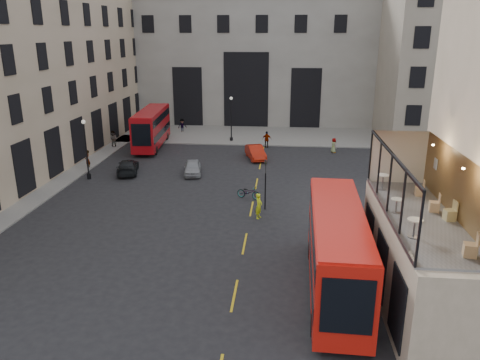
# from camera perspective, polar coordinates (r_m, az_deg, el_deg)

# --- Properties ---
(ground) EXTENTS (140.00, 140.00, 0.00)m
(ground) POSITION_cam_1_polar(r_m,az_deg,el_deg) (23.96, 4.22, -14.08)
(ground) COLOR black
(ground) RESTS_ON ground
(host_frontage) EXTENTS (3.00, 11.00, 4.50)m
(host_frontage) POSITION_cam_1_polar(r_m,az_deg,el_deg) (23.70, 20.48, -9.41)
(host_frontage) COLOR #C9B297
(host_frontage) RESTS_ON ground
(cafe_floor) EXTENTS (3.00, 10.00, 0.10)m
(cafe_floor) POSITION_cam_1_polar(r_m,az_deg,el_deg) (22.79, 21.09, -4.23)
(cafe_floor) COLOR slate
(cafe_floor) RESTS_ON host_frontage
(gateway) EXTENTS (35.00, 10.60, 18.00)m
(gateway) POSITION_cam_1_polar(r_m,az_deg,el_deg) (68.65, 1.12, 15.00)
(gateway) COLOR #9F9C94
(gateway) RESTS_ON ground
(building_right) EXTENTS (16.60, 18.60, 20.00)m
(building_right) POSITION_cam_1_polar(r_m,az_deg,el_deg) (63.55, 24.36, 14.19)
(building_right) COLOR #A19482
(building_right) RESTS_ON ground
(pavement_far) EXTENTS (40.00, 12.00, 0.12)m
(pavement_far) POSITION_cam_1_polar(r_m,az_deg,el_deg) (60.04, -0.63, 5.63)
(pavement_far) COLOR slate
(pavement_far) RESTS_ON ground
(traffic_light_near) EXTENTS (0.16, 0.20, 3.80)m
(traffic_light_near) POSITION_cam_1_polar(r_m,az_deg,el_deg) (33.97, 3.13, 0.23)
(traffic_light_near) COLOR black
(traffic_light_near) RESTS_ON ground
(traffic_light_far) EXTENTS (0.16, 0.20, 3.80)m
(traffic_light_far) POSITION_cam_1_polar(r_m,az_deg,el_deg) (51.73, -11.85, 5.97)
(traffic_light_far) COLOR black
(traffic_light_far) RESTS_ON ground
(street_lamp_a) EXTENTS (0.36, 0.36, 5.33)m
(street_lamp_a) POSITION_cam_1_polar(r_m,az_deg,el_deg) (43.29, -18.20, 3.16)
(street_lamp_a) COLOR black
(street_lamp_a) RESTS_ON ground
(street_lamp_b) EXTENTS (0.36, 0.36, 5.33)m
(street_lamp_b) POSITION_cam_1_polar(r_m,az_deg,el_deg) (55.68, -1.07, 7.12)
(street_lamp_b) COLOR black
(street_lamp_b) RESTS_ON ground
(bus_near) EXTENTS (2.80, 10.93, 4.34)m
(bus_near) POSITION_cam_1_polar(r_m,az_deg,el_deg) (23.75, 11.71, -8.05)
(bus_near) COLOR red
(bus_near) RESTS_ON ground
(bus_far) EXTENTS (3.18, 10.69, 4.20)m
(bus_far) POSITION_cam_1_polar(r_m,az_deg,el_deg) (54.03, -10.73, 6.46)
(bus_far) COLOR #A50B11
(bus_far) RESTS_ON ground
(car_a) EXTENTS (2.12, 3.94, 1.27)m
(car_a) POSITION_cam_1_polar(r_m,az_deg,el_deg) (43.23, -5.81, 1.53)
(car_a) COLOR #9A9DA2
(car_a) RESTS_ON ground
(car_b) EXTENTS (2.60, 4.47, 1.39)m
(car_b) POSITION_cam_1_polar(r_m,az_deg,el_deg) (48.26, 1.91, 3.40)
(car_b) COLOR #B11C0A
(car_b) RESTS_ON ground
(car_c) EXTENTS (2.74, 4.68, 1.27)m
(car_c) POSITION_cam_1_polar(r_m,az_deg,el_deg) (44.55, -13.51, 1.61)
(car_c) COLOR black
(car_c) RESTS_ON ground
(bicycle) EXTENTS (2.08, 1.32, 1.03)m
(bicycle) POSITION_cam_1_polar(r_m,az_deg,el_deg) (36.75, 1.07, -1.51)
(bicycle) COLOR gray
(bicycle) RESTS_ON ground
(cyclist) EXTENTS (0.61, 0.76, 1.83)m
(cyclist) POSITION_cam_1_polar(r_m,az_deg,el_deg) (32.83, 2.31, -3.17)
(cyclist) COLOR #D3EB18
(cyclist) RESTS_ON ground
(pedestrian_a) EXTENTS (1.00, 0.81, 1.94)m
(pedestrian_a) POSITION_cam_1_polar(r_m,az_deg,el_deg) (54.70, -15.15, 4.79)
(pedestrian_a) COLOR gray
(pedestrian_a) RESTS_ON ground
(pedestrian_b) EXTENTS (1.33, 1.16, 1.78)m
(pedestrian_b) POSITION_cam_1_polar(r_m,az_deg,el_deg) (61.53, -7.05, 6.58)
(pedestrian_b) COLOR gray
(pedestrian_b) RESTS_ON ground
(pedestrian_c) EXTENTS (1.09, 0.45, 1.86)m
(pedestrian_c) POSITION_cam_1_polar(r_m,az_deg,el_deg) (53.09, 3.28, 4.96)
(pedestrian_c) COLOR gray
(pedestrian_c) RESTS_ON ground
(pedestrian_d) EXTENTS (0.81, 0.93, 1.61)m
(pedestrian_d) POSITION_cam_1_polar(r_m,az_deg,el_deg) (51.73, 11.35, 4.16)
(pedestrian_d) COLOR gray
(pedestrian_d) RESTS_ON ground
(pedestrian_e) EXTENTS (0.52, 0.72, 1.82)m
(pedestrian_e) POSITION_cam_1_polar(r_m,az_deg,el_deg) (46.94, -18.10, 2.38)
(pedestrian_e) COLOR gray
(pedestrian_e) RESTS_ON ground
(cafe_table_near) EXTENTS (0.62, 0.62, 0.78)m
(cafe_table_near) POSITION_cam_1_polar(r_m,az_deg,el_deg) (20.23, 20.51, -5.20)
(cafe_table_near) COLOR beige
(cafe_table_near) RESTS_ON cafe_floor
(cafe_table_mid) EXTENTS (0.54, 0.54, 0.68)m
(cafe_table_mid) POSITION_cam_1_polar(r_m,az_deg,el_deg) (22.66, 18.56, -2.73)
(cafe_table_mid) COLOR silver
(cafe_table_mid) RESTS_ON cafe_floor
(cafe_table_far) EXTENTS (0.64, 0.64, 0.80)m
(cafe_table_far) POSITION_cam_1_polar(r_m,az_deg,el_deg) (25.77, 17.03, 0.05)
(cafe_table_far) COLOR white
(cafe_table_far) RESTS_ON cafe_floor
(cafe_chair_a) EXTENTS (0.55, 0.55, 0.93)m
(cafe_chair_a) POSITION_cam_1_polar(r_m,az_deg,el_deg) (19.49, 26.29, -7.58)
(cafe_chair_a) COLOR tan
(cafe_chair_a) RESTS_ON cafe_floor
(cafe_chair_b) EXTENTS (0.50, 0.50, 0.90)m
(cafe_chair_b) POSITION_cam_1_polar(r_m,az_deg,el_deg) (22.71, 24.23, -3.83)
(cafe_chair_b) COLOR tan
(cafe_chair_b) RESTS_ON cafe_floor
(cafe_chair_c) EXTENTS (0.49, 0.49, 0.87)m
(cafe_chair_c) POSITION_cam_1_polar(r_m,az_deg,el_deg) (23.51, 22.62, -2.94)
(cafe_chair_c) COLOR tan
(cafe_chair_c) RESTS_ON cafe_floor
(cafe_chair_d) EXTENTS (0.45, 0.45, 0.83)m
(cafe_chair_d) POSITION_cam_1_polar(r_m,az_deg,el_deg) (25.47, 21.04, -1.24)
(cafe_chair_d) COLOR tan
(cafe_chair_d) RESTS_ON cafe_floor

